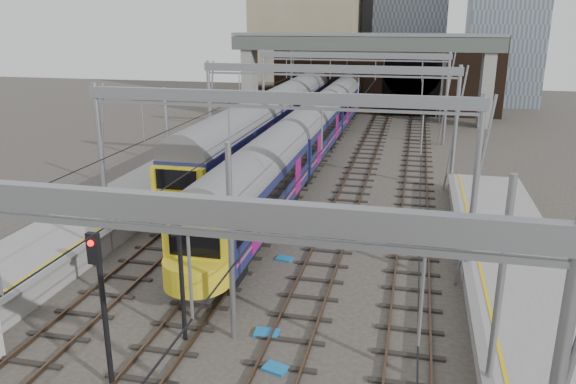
% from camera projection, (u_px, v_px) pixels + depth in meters
% --- Properties ---
extents(ground, '(160.00, 160.00, 0.00)m').
position_uv_depth(ground, '(214.00, 371.00, 17.82)').
color(ground, '#38332D').
rests_on(ground, ground).
extents(tracks, '(14.40, 80.00, 0.22)m').
position_uv_depth(tracks, '(306.00, 216.00, 31.78)').
color(tracks, '#4C3828').
rests_on(tracks, ground).
extents(overhead_line, '(16.80, 80.00, 8.00)m').
position_uv_depth(overhead_line, '(326.00, 86.00, 35.88)').
color(overhead_line, gray).
rests_on(overhead_line, ground).
extents(retaining_wall, '(28.00, 2.75, 9.00)m').
position_uv_depth(retaining_wall, '(380.00, 76.00, 64.58)').
color(retaining_wall, '#2F1F15').
rests_on(retaining_wall, ground).
extents(overbridge, '(28.00, 3.00, 9.25)m').
position_uv_depth(overbridge, '(364.00, 53.00, 58.49)').
color(overbridge, gray).
rests_on(overbridge, ground).
extents(train_main, '(2.71, 62.77, 4.70)m').
position_uv_depth(train_main, '(328.00, 115.00, 50.14)').
color(train_main, black).
rests_on(train_main, ground).
extents(train_second, '(2.97, 51.56, 5.06)m').
position_uv_depth(train_second, '(289.00, 109.00, 52.67)').
color(train_second, black).
rests_on(train_second, ground).
extents(signal_near_left, '(0.37, 0.47, 5.05)m').
position_uv_depth(signal_near_left, '(101.00, 293.00, 16.11)').
color(signal_near_left, black).
rests_on(signal_near_left, ground).
extents(signal_near_centre, '(0.38, 0.47, 4.84)m').
position_uv_depth(signal_near_centre, '(180.00, 259.00, 18.62)').
color(signal_near_centre, black).
rests_on(signal_near_centre, ground).
extents(equip_cover_a, '(0.89, 0.65, 0.10)m').
position_uv_depth(equip_cover_a, '(267.00, 333.00, 19.86)').
color(equip_cover_a, '#1666A9').
rests_on(equip_cover_a, ground).
extents(equip_cover_b, '(0.81, 0.64, 0.09)m').
position_uv_depth(equip_cover_b, '(284.00, 259.00, 26.03)').
color(equip_cover_b, '#1666A9').
rests_on(equip_cover_b, ground).
extents(equip_cover_c, '(0.90, 0.75, 0.09)m').
position_uv_depth(equip_cover_c, '(276.00, 368.00, 17.87)').
color(equip_cover_c, '#1666A9').
rests_on(equip_cover_c, ground).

